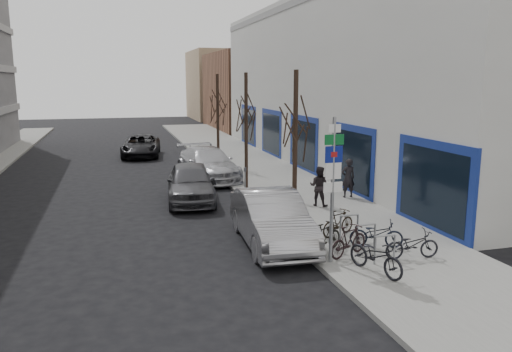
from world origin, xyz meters
TOP-DOWN VIEW (x-y plane):
  - ground at (0.00, 0.00)m, footprint 120.00×120.00m
  - sidewalk_east at (4.50, 10.00)m, footprint 5.00×70.00m
  - commercial_building at (17.00, 16.00)m, footprint 20.00×32.00m
  - brick_building_far at (13.00, 40.00)m, footprint 12.00×14.00m
  - tan_building_far at (13.50, 55.00)m, footprint 13.00×12.00m
  - highway_sign_pole at (2.40, -0.01)m, footprint 0.55×0.10m
  - bike_rack at (3.80, 0.60)m, footprint 0.66×2.26m
  - tree_near at (2.60, 3.50)m, footprint 1.80×1.80m
  - tree_mid at (2.60, 10.00)m, footprint 1.80×1.80m
  - tree_far at (2.60, 16.50)m, footprint 1.80×1.80m
  - meter_front at (2.15, 3.00)m, footprint 0.10×0.08m
  - meter_mid at (2.15, 8.50)m, footprint 0.10×0.08m
  - meter_back at (2.15, 14.00)m, footprint 0.10×0.08m
  - bike_near_left at (3.21, -1.08)m, footprint 1.09×1.92m
  - bike_near_right at (3.10, 0.30)m, footprint 1.60×1.08m
  - bike_mid_curb at (4.26, 0.79)m, footprint 1.67×1.07m
  - bike_mid_inner at (2.59, 0.80)m, footprint 1.54×1.17m
  - bike_far_curb at (4.74, -0.38)m, footprint 1.64×0.67m
  - bike_far_inner at (3.64, 2.16)m, footprint 1.53×1.01m
  - parked_car_front at (1.40, 2.32)m, footprint 2.07×5.24m
  - parked_car_mid at (-0.20, 8.77)m, footprint 2.47×5.07m
  - parked_car_back at (1.40, 13.38)m, footprint 2.94×5.97m
  - lane_car at (-1.55, 22.60)m, footprint 3.04×5.52m
  - pedestrian_near at (6.38, 7.06)m, footprint 0.64×0.44m
  - pedestrian_far at (4.58, 6.01)m, footprint 0.73×0.70m

SIDE VIEW (x-z plane):
  - ground at x=0.00m, z-range 0.00..0.00m
  - sidewalk_east at x=4.50m, z-range 0.00..0.15m
  - bike_far_inner at x=3.64m, z-range 0.15..1.05m
  - bike_mid_inner at x=2.59m, z-range 0.15..1.07m
  - bike_near_right at x=3.10m, z-range 0.15..1.09m
  - bike_far_curb at x=4.74m, z-range 0.15..1.12m
  - bike_mid_curb at x=4.26m, z-range 0.15..1.13m
  - bike_rack at x=3.80m, z-range 0.24..1.07m
  - bike_near_left at x=3.21m, z-range 0.15..1.27m
  - lane_car at x=-1.55m, z-range 0.00..1.46m
  - parked_car_mid at x=-0.20m, z-range 0.00..1.67m
  - parked_car_back at x=1.40m, z-range 0.00..1.67m
  - parked_car_front at x=1.40m, z-range 0.00..1.70m
  - meter_front at x=2.15m, z-range 0.28..1.55m
  - meter_mid at x=2.15m, z-range 0.28..1.55m
  - meter_back at x=2.15m, z-range 0.28..1.55m
  - pedestrian_far at x=4.58m, z-range 0.15..1.79m
  - pedestrian_near at x=6.38m, z-range 0.15..1.84m
  - highway_sign_pole at x=2.40m, z-range 0.36..4.56m
  - brick_building_far at x=13.00m, z-range 0.00..8.00m
  - tree_near at x=2.60m, z-range 1.35..6.85m
  - tree_mid at x=2.60m, z-range 1.35..6.85m
  - tree_far at x=2.60m, z-range 1.35..6.85m
  - tan_building_far at x=13.50m, z-range 0.00..9.00m
  - commercial_building at x=17.00m, z-range 0.00..10.00m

